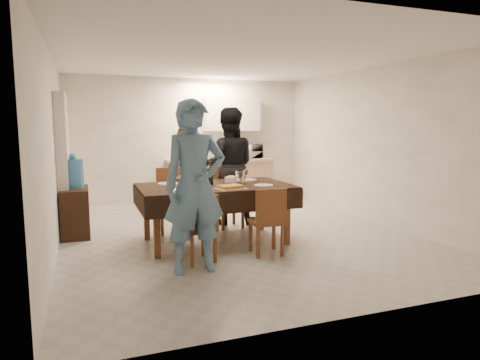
# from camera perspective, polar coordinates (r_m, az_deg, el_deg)

# --- Properties ---
(floor) EXTENTS (5.00, 6.00, 0.02)m
(floor) POSITION_cam_1_polar(r_m,az_deg,el_deg) (6.53, -0.46, -7.14)
(floor) COLOR #A2A29E
(floor) RESTS_ON ground
(ceiling) EXTENTS (5.00, 6.00, 0.02)m
(ceiling) POSITION_cam_1_polar(r_m,az_deg,el_deg) (6.39, -0.48, 16.04)
(ceiling) COLOR white
(ceiling) RESTS_ON wall_back
(wall_back) EXTENTS (5.00, 0.02, 2.60)m
(wall_back) POSITION_cam_1_polar(r_m,az_deg,el_deg) (9.21, -6.81, 5.28)
(wall_back) COLOR white
(wall_back) RESTS_ON floor
(wall_front) EXTENTS (5.00, 0.02, 2.60)m
(wall_front) POSITION_cam_1_polar(r_m,az_deg,el_deg) (3.66, 15.62, 1.64)
(wall_front) COLOR white
(wall_front) RESTS_ON floor
(wall_left) EXTENTS (0.02, 6.00, 2.60)m
(wall_left) POSITION_cam_1_polar(r_m,az_deg,el_deg) (5.97, -23.73, 3.48)
(wall_left) COLOR white
(wall_left) RESTS_ON floor
(wall_right) EXTENTS (0.02, 6.00, 2.60)m
(wall_right) POSITION_cam_1_polar(r_m,az_deg,el_deg) (7.55, 17.75, 4.48)
(wall_right) COLOR white
(wall_right) RESTS_ON floor
(stub_partition) EXTENTS (0.15, 1.40, 2.10)m
(stub_partition) POSITION_cam_1_polar(r_m,az_deg,el_deg) (7.18, -22.43, 2.13)
(stub_partition) COLOR beige
(stub_partition) RESTS_ON floor
(kitchen_base_cabinet) EXTENTS (2.20, 0.60, 0.86)m
(kitchen_base_cabinet) POSITION_cam_1_polar(r_m,az_deg,el_deg) (9.13, -2.60, -0.17)
(kitchen_base_cabinet) COLOR tan
(kitchen_base_cabinet) RESTS_ON floor
(kitchen_worktop) EXTENTS (2.24, 0.64, 0.05)m
(kitchen_worktop) POSITION_cam_1_polar(r_m,az_deg,el_deg) (9.08, -2.62, 2.67)
(kitchen_worktop) COLOR #A5A4A0
(kitchen_worktop) RESTS_ON kitchen_base_cabinet
(upper_cabinet) EXTENTS (1.20, 0.34, 0.70)m
(upper_cabinet) POSITION_cam_1_polar(r_m,az_deg,el_deg) (9.28, -1.13, 8.75)
(upper_cabinet) COLOR white
(upper_cabinet) RESTS_ON wall_back
(dining_table) EXTENTS (2.08, 1.21, 0.81)m
(dining_table) POSITION_cam_1_polar(r_m,az_deg,el_deg) (5.93, -3.36, -1.04)
(dining_table) COLOR black
(dining_table) RESTS_ON floor
(chair_near_left) EXTENTS (0.45, 0.46, 0.45)m
(chair_near_left) POSITION_cam_1_polar(r_m,az_deg,el_deg) (5.07, -5.49, -5.57)
(chair_near_left) COLOR brown
(chair_near_left) RESTS_ON floor
(chair_near_right) EXTENTS (0.43, 0.43, 0.47)m
(chair_near_right) POSITION_cam_1_polar(r_m,az_deg,el_deg) (5.36, 3.89, -4.61)
(chair_near_right) COLOR brown
(chair_near_right) RESTS_ON floor
(chair_far_left) EXTENTS (0.48, 0.48, 0.53)m
(chair_far_left) POSITION_cam_1_polar(r_m,az_deg,el_deg) (6.48, -8.85, -1.95)
(chair_far_left) COLOR brown
(chair_far_left) RESTS_ON floor
(chair_far_right) EXTENTS (0.45, 0.46, 0.50)m
(chair_far_right) POSITION_cam_1_polar(r_m,az_deg,el_deg) (6.72, -1.31, -1.81)
(chair_far_right) COLOR brown
(chair_far_right) RESTS_ON floor
(console) EXTENTS (0.39, 0.77, 0.71)m
(console) POSITION_cam_1_polar(r_m,az_deg,el_deg) (6.80, -21.10, -3.99)
(console) COLOR black
(console) RESTS_ON floor
(water_jug) EXTENTS (0.29, 0.29, 0.43)m
(water_jug) POSITION_cam_1_polar(r_m,az_deg,el_deg) (6.71, -21.33, 0.81)
(water_jug) COLOR #3C87C2
(water_jug) RESTS_ON console
(wine_bottle) EXTENTS (0.08, 0.08, 0.33)m
(wine_bottle) POSITION_cam_1_polar(r_m,az_deg,el_deg) (5.94, -3.97, 0.92)
(wine_bottle) COLOR black
(wine_bottle) RESTS_ON dining_table
(water_pitcher) EXTENTS (0.13, 0.13, 0.19)m
(water_pitcher) POSITION_cam_1_polar(r_m,az_deg,el_deg) (5.97, -0.01, 0.34)
(water_pitcher) COLOR white
(water_pitcher) RESTS_ON dining_table
(savoury_tart) EXTENTS (0.41, 0.35, 0.05)m
(savoury_tart) POSITION_cam_1_polar(r_m,az_deg,el_deg) (5.59, -1.25, -0.93)
(savoury_tart) COLOR #CE8B3C
(savoury_tart) RESTS_ON dining_table
(salad_bowl) EXTENTS (0.19, 0.19, 0.07)m
(salad_bowl) POSITION_cam_1_polar(r_m,az_deg,el_deg) (6.18, -1.18, 0.02)
(salad_bowl) COLOR white
(salad_bowl) RESTS_ON dining_table
(mushroom_dish) EXTENTS (0.21, 0.21, 0.04)m
(mushroom_dish) POSITION_cam_1_polar(r_m,az_deg,el_deg) (6.17, -4.56, -0.18)
(mushroom_dish) COLOR white
(mushroom_dish) RESTS_ON dining_table
(wine_glass_a) EXTENTS (0.09, 0.09, 0.19)m
(wine_glass_a) POSITION_cam_1_polar(r_m,az_deg,el_deg) (5.53, -8.07, -0.33)
(wine_glass_a) COLOR white
(wine_glass_a) RESTS_ON dining_table
(wine_glass_b) EXTENTS (0.08, 0.08, 0.18)m
(wine_glass_b) POSITION_cam_1_polar(r_m,az_deg,el_deg) (6.32, 0.75, 0.67)
(wine_glass_b) COLOR white
(wine_glass_b) RESTS_ON dining_table
(wine_glass_c) EXTENTS (0.09, 0.09, 0.21)m
(wine_glass_c) POSITION_cam_1_polar(r_m,az_deg,el_deg) (6.14, -5.96, 0.58)
(wine_glass_c) COLOR white
(wine_glass_c) RESTS_ON dining_table
(plate_near_left) EXTENTS (0.25, 0.25, 0.01)m
(plate_near_left) POSITION_cam_1_polar(r_m,az_deg,el_deg) (5.49, -8.45, -1.33)
(plate_near_left) COLOR white
(plate_near_left) RESTS_ON dining_table
(plate_near_right) EXTENTS (0.26, 0.26, 0.02)m
(plate_near_right) POSITION_cam_1_polar(r_m,az_deg,el_deg) (5.85, 3.13, -0.71)
(plate_near_right) COLOR white
(plate_near_right) RESTS_ON dining_table
(plate_far_left) EXTENTS (0.28, 0.28, 0.02)m
(plate_far_left) POSITION_cam_1_polar(r_m,az_deg,el_deg) (6.07, -9.61, -0.50)
(plate_far_left) COLOR white
(plate_far_left) RESTS_ON dining_table
(plate_far_right) EXTENTS (0.27, 0.27, 0.02)m
(plate_far_right) POSITION_cam_1_polar(r_m,az_deg,el_deg) (6.40, 1.01, 0.02)
(plate_far_right) COLOR white
(plate_far_right) RESTS_ON dining_table
(microwave) EXTENTS (0.54, 0.37, 0.30)m
(microwave) POSITION_cam_1_polar(r_m,az_deg,el_deg) (9.28, 1.13, 3.87)
(microwave) COLOR white
(microwave) RESTS_ON kitchen_worktop
(person_near) EXTENTS (0.72, 0.49, 1.93)m
(person_near) POSITION_cam_1_polar(r_m,az_deg,el_deg) (4.75, -6.05, -0.87)
(person_near) COLOR #5A85AA
(person_near) RESTS_ON floor
(person_far) EXTENTS (1.11, 0.97, 1.92)m
(person_far) POSITION_cam_1_polar(r_m,az_deg,el_deg) (7.07, -1.57, 1.88)
(person_far) COLOR black
(person_far) RESTS_ON floor
(person_kitchen) EXTENTS (1.05, 0.61, 1.63)m
(person_kitchen) POSITION_cam_1_polar(r_m,az_deg,el_deg) (8.45, -6.87, 1.78)
(person_kitchen) COLOR black
(person_kitchen) RESTS_ON floor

